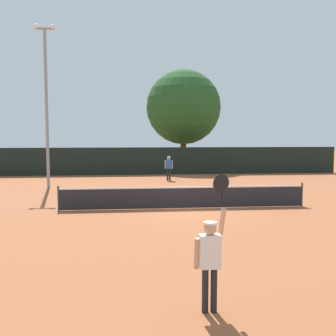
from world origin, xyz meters
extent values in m
plane|color=#9E5633|center=(0.00, 0.00, 0.00)|extent=(120.00, 120.00, 0.00)
cube|color=#232328|center=(0.00, 0.00, 0.48)|extent=(10.74, 0.03, 0.91)
cube|color=white|center=(0.00, 0.00, 0.93)|extent=(10.74, 0.04, 0.06)
cylinder|color=#333338|center=(-5.37, 0.00, 0.54)|extent=(0.08, 0.08, 1.07)
cylinder|color=#333338|center=(5.37, 0.00, 0.54)|extent=(0.08, 0.08, 1.07)
cube|color=black|center=(0.00, 14.79, 1.10)|extent=(29.95, 0.12, 2.21)
cube|color=white|center=(-0.96, -9.97, 1.13)|extent=(0.38, 0.22, 0.61)
sphere|color=tan|center=(-0.96, -9.97, 1.55)|extent=(0.23, 0.23, 0.23)
cylinder|color=white|center=(-0.96, -9.97, 1.65)|extent=(0.24, 0.24, 0.04)
cylinder|color=black|center=(-1.04, -9.97, 0.41)|extent=(0.12, 0.12, 0.83)
cylinder|color=black|center=(-0.88, -9.97, 0.41)|extent=(0.12, 0.12, 0.83)
cylinder|color=tan|center=(-1.20, -9.97, 1.10)|extent=(0.09, 0.17, 0.58)
cylinder|color=tan|center=(-0.72, -9.89, 1.65)|extent=(0.09, 0.32, 0.56)
cylinder|color=black|center=(-0.72, -9.83, 2.04)|extent=(0.04, 0.11, 0.28)
ellipsoid|color=black|center=(-0.72, -9.77, 2.33)|extent=(0.30, 0.13, 0.36)
cube|color=blue|center=(0.42, 10.56, 1.15)|extent=(0.38, 0.22, 0.62)
sphere|color=tan|center=(0.42, 10.56, 1.58)|extent=(0.24, 0.24, 0.24)
cylinder|color=white|center=(0.42, 10.56, 1.68)|extent=(0.25, 0.25, 0.04)
cylinder|color=black|center=(0.34, 10.56, 0.42)|extent=(0.12, 0.12, 0.84)
cylinder|color=black|center=(0.50, 10.56, 0.42)|extent=(0.12, 0.12, 0.84)
cylinder|color=tan|center=(0.18, 10.56, 1.12)|extent=(0.09, 0.18, 0.59)
cylinder|color=tan|center=(0.66, 10.56, 1.12)|extent=(0.09, 0.16, 0.59)
sphere|color=#CCE033|center=(-1.19, 0.66, 0.03)|extent=(0.07, 0.07, 0.07)
cylinder|color=gray|center=(-7.24, 7.30, 4.68)|extent=(0.18, 0.18, 9.37)
cube|color=gray|center=(-7.24, 7.30, 9.42)|extent=(1.10, 0.10, 0.10)
sphere|color=#F2EDCC|center=(-7.69, 7.30, 9.55)|extent=(0.28, 0.28, 0.28)
sphere|color=#F2EDCC|center=(-6.79, 7.30, 9.55)|extent=(0.28, 0.28, 0.28)
cylinder|color=brown|center=(2.74, 19.65, 1.60)|extent=(0.56, 0.56, 3.20)
sphere|color=#235123|center=(2.74, 19.65, 5.79)|extent=(6.92, 6.92, 6.92)
cube|color=#B7B7BC|center=(2.02, 22.42, 0.60)|extent=(2.18, 4.32, 0.90)
cube|color=#2D333D|center=(2.02, 22.12, 1.37)|extent=(1.84, 2.31, 0.64)
cylinder|color=black|center=(1.17, 23.82, 0.30)|extent=(0.22, 0.60, 0.60)
cylinder|color=black|center=(2.87, 23.82, 0.30)|extent=(0.22, 0.60, 0.60)
cylinder|color=black|center=(1.17, 21.02, 0.30)|extent=(0.22, 0.60, 0.60)
cylinder|color=black|center=(2.87, 21.02, 0.30)|extent=(0.22, 0.60, 0.60)
camera|label=1|loc=(-2.39, -16.70, 3.22)|focal=41.67mm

